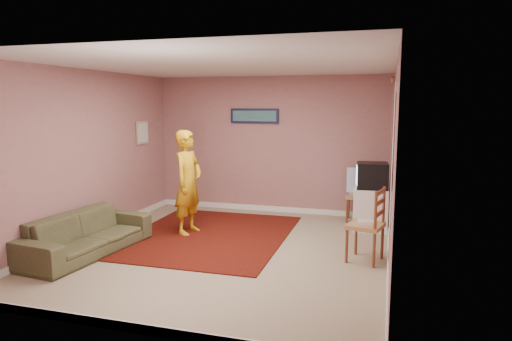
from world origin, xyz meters
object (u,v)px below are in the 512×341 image
(tv_cabinet, at_px, (371,209))
(person, at_px, (188,182))
(crt_tv, at_px, (372,176))
(sofa, at_px, (87,234))
(chair_b, at_px, (366,217))
(chair_a, at_px, (359,190))

(tv_cabinet, relative_size, person, 0.42)
(crt_tv, distance_m, sofa, 4.48)
(tv_cabinet, xyz_separation_m, crt_tv, (-0.00, -0.00, 0.56))
(crt_tv, distance_m, chair_b, 1.62)
(tv_cabinet, height_order, chair_a, chair_a)
(chair_b, height_order, person, person)
(tv_cabinet, relative_size, sofa, 0.36)
(tv_cabinet, bearing_deg, person, -159.92)
(tv_cabinet, relative_size, crt_tv, 1.31)
(tv_cabinet, height_order, sofa, tv_cabinet)
(crt_tv, relative_size, chair_b, 0.99)
(chair_b, bearing_deg, crt_tv, -166.29)
(sofa, bearing_deg, chair_a, -44.13)
(tv_cabinet, xyz_separation_m, sofa, (-3.75, -2.38, -0.06))
(chair_a, distance_m, chair_b, 2.12)
(chair_a, bearing_deg, person, -148.11)
(chair_b, bearing_deg, person, -87.22)
(tv_cabinet, bearing_deg, chair_a, 114.94)
(chair_a, height_order, chair_b, chair_b)
(crt_tv, relative_size, chair_a, 1.08)
(chair_b, bearing_deg, chair_a, -159.78)
(tv_cabinet, bearing_deg, crt_tv, -174.57)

